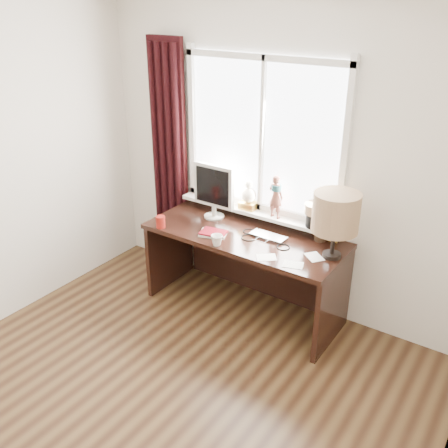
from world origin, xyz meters
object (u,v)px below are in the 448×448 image
Objects in this scene: red_cup at (161,222)px; table_lamp at (336,213)px; laptop at (269,236)px; monitor at (214,188)px; mug at (217,240)px; desk at (250,255)px.

table_lamp reaches higher than red_cup.
laptop is 0.93m from red_cup.
table_lamp reaches higher than monitor.
table_lamp is (1.42, 0.34, 0.31)m from red_cup.
monitor is 0.94× the size of table_lamp.
table_lamp is at bearing -4.83° from monitor.
mug reaches higher than laptop.
mug is at bearing 0.00° from red_cup.
monitor is at bearing 174.67° from desk.
red_cup is at bearing -119.98° from monitor.
red_cup is at bearing 180.00° from mug.
mug is at bearing -52.29° from monitor.
desk is 3.47× the size of monitor.
desk is at bearing -5.33° from monitor.
mug is 0.19× the size of monitor.
red_cup is 0.82m from desk.
monitor is (-0.41, 0.04, 0.52)m from desk.
mug is 0.50m from desk.
red_cup reaches higher than mug.
red_cup is 0.55m from monitor.
monitor is (-0.61, 0.08, 0.27)m from laptop.
table_lamp is at bearing 13.29° from red_cup.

